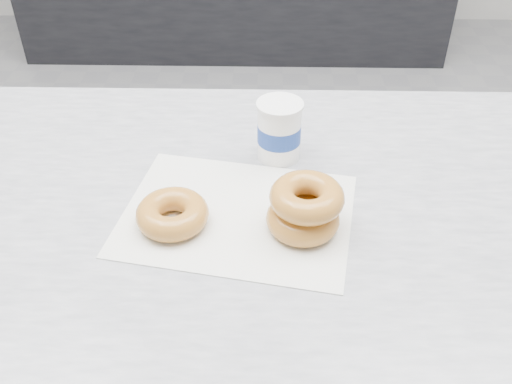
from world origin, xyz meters
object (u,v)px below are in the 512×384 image
Objects in this scene: counter at (168,376)px; donut_single at (172,214)px; donut_stack at (305,208)px; coffee_cup at (279,130)px.

counter is 28.49× the size of donut_single.
counter is at bearing 169.35° from donut_stack.
coffee_cup reaches higher than donut_single.
donut_single is (0.06, -0.04, 0.47)m from counter.
donut_stack is (0.25, -0.05, 0.49)m from counter.
donut_single is 1.03× the size of coffee_cup.
counter is at bearing 143.62° from donut_single.
donut_stack is at bearing -82.84° from coffee_cup.
coffee_cup is (0.21, 0.14, 0.50)m from counter.
coffee_cup is (-0.03, 0.19, 0.01)m from donut_stack.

